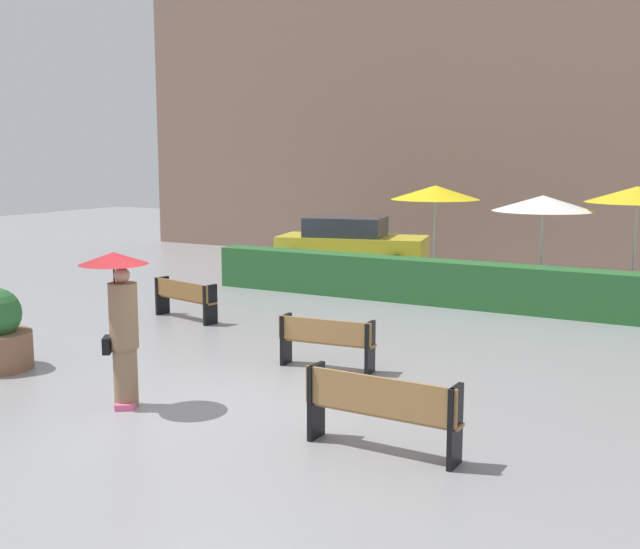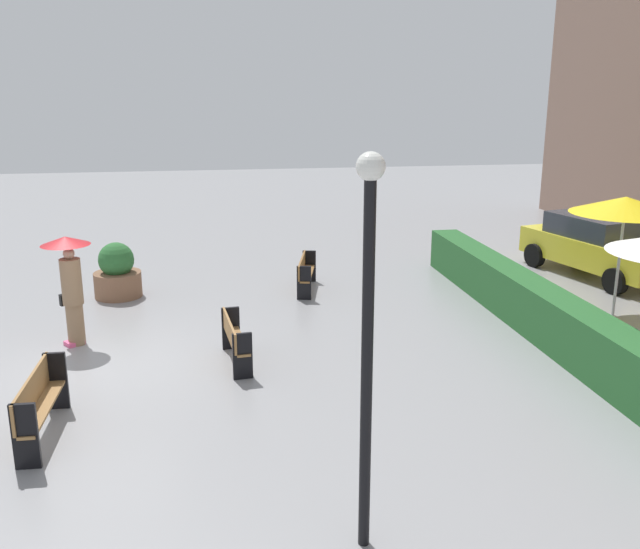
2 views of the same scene
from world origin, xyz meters
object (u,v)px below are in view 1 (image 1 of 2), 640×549
bench_far_left (184,296)px  patio_umbrella_yellow_far (638,195)px  bench_near_right (381,407)px  patio_umbrella_white (543,203)px  patio_umbrella_yellow (435,193)px  parked_car (351,243)px  pedestrian_with_umbrella (120,310)px  bench_mid_center (326,339)px

bench_far_left → patio_umbrella_yellow_far: size_ratio=0.64×
bench_near_right → patio_umbrella_white: 10.27m
patio_umbrella_white → patio_umbrella_yellow_far: 1.97m
patio_umbrella_yellow → bench_far_left: bearing=-115.6°
patio_umbrella_white → parked_car: bearing=158.8°
bench_near_right → pedestrian_with_umbrella: bearing=-177.6°
bench_mid_center → patio_umbrella_white: size_ratio=0.65×
patio_umbrella_yellow → bench_near_right: bearing=-72.0°
pedestrian_with_umbrella → patio_umbrella_yellow: size_ratio=0.81×
patio_umbrella_yellow → patio_umbrella_yellow_far: 4.85m
bench_near_right → patio_umbrella_yellow_far: bearing=83.2°
patio_umbrella_yellow → pedestrian_with_umbrella: bearing=-90.7°
bench_far_left → patio_umbrella_yellow_far: (7.82, 5.76, 2.01)m
patio_umbrella_yellow → parked_car: bearing=155.2°
bench_near_right → parked_car: 14.10m
bench_far_left → bench_mid_center: (4.35, -1.91, 0.00)m
patio_umbrella_white → parked_car: (-5.99, 2.32, -1.45)m
bench_far_left → patio_umbrella_white: (5.90, 5.38, 1.78)m
bench_far_left → patio_umbrella_yellow_far: bearing=36.4°
patio_umbrella_white → parked_car: patio_umbrella_white is taller
bench_near_right → patio_umbrella_yellow_far: size_ratio=0.70×
bench_far_left → bench_mid_center: size_ratio=1.07×
bench_far_left → pedestrian_with_umbrella: pedestrian_with_umbrella is taller
bench_near_right → patio_umbrella_yellow: bearing=108.0°
pedestrian_with_umbrella → patio_umbrella_yellow_far: 11.79m
patio_umbrella_white → patio_umbrella_yellow_far: (1.92, 0.38, 0.23)m
bench_far_left → parked_car: bearing=90.7°
patio_umbrella_yellow_far → patio_umbrella_white: bearing=-168.8°
pedestrian_with_umbrella → bench_far_left: bearing=120.5°
patio_umbrella_yellow → patio_umbrella_white: (2.89, -0.89, -0.13)m
bench_mid_center → parked_car: 10.59m
parked_car → patio_umbrella_yellow: bearing=-24.8°
bench_far_left → bench_near_right: size_ratio=0.91×
parked_car → bench_far_left: bearing=-89.3°
bench_far_left → patio_umbrella_yellow: patio_umbrella_yellow is taller
bench_mid_center → pedestrian_with_umbrella: (-1.49, -2.96, 0.83)m
bench_near_right → patio_umbrella_white: bearing=93.9°
patio_umbrella_yellow → parked_car: patio_umbrella_yellow is taller
patio_umbrella_yellow_far → parked_car: 8.32m
patio_umbrella_white → parked_car: 6.58m
bench_near_right → patio_umbrella_yellow: size_ratio=0.73×
bench_mid_center → patio_umbrella_yellow: size_ratio=0.61×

